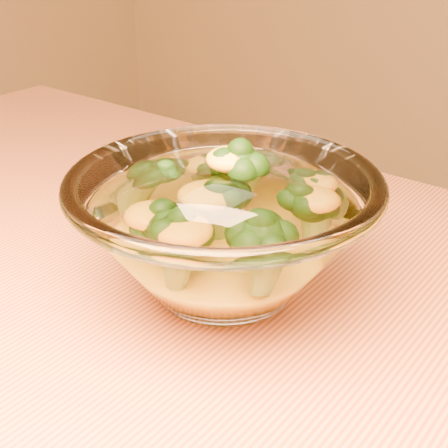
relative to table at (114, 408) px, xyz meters
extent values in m
cube|color=#BA6338|center=(0.00, 0.00, 0.08)|extent=(1.20, 0.80, 0.04)
cylinder|color=brown|center=(-0.54, 0.34, -0.30)|extent=(0.06, 0.06, 0.71)
ellipsoid|color=white|center=(0.05, 0.08, 0.11)|extent=(0.11, 0.11, 0.02)
torus|color=white|center=(0.05, 0.08, 0.20)|extent=(0.25, 0.25, 0.01)
ellipsoid|color=yellow|center=(0.05, 0.08, 0.13)|extent=(0.13, 0.13, 0.04)
camera|label=1|loc=(0.32, -0.26, 0.39)|focal=50.00mm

